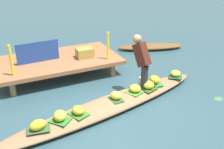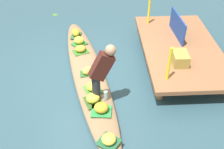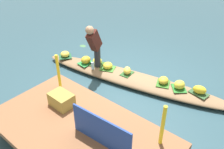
{
  "view_description": "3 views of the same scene",
  "coord_description": "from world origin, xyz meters",
  "px_view_note": "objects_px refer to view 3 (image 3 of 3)",
  "views": [
    {
      "loc": [
        -2.02,
        -4.31,
        3.01
      ],
      "look_at": [
        0.31,
        0.59,
        0.5
      ],
      "focal_mm": 42.0,
      "sensor_mm": 36.0,
      "label": 1
    },
    {
      "loc": [
        4.7,
        0.3,
        3.81
      ],
      "look_at": [
        0.39,
        0.52,
        0.37
      ],
      "focal_mm": 42.02,
      "sensor_mm": 36.0,
      "label": 2
    },
    {
      "loc": [
        -2.8,
        4.09,
        3.38
      ],
      "look_at": [
        0.2,
        0.5,
        0.39
      ],
      "focal_mm": 38.47,
      "sensor_mm": 36.0,
      "label": 3
    }
  ],
  "objects_px": {
    "vendor_boat": "(131,79)",
    "banana_bunch_2": "(86,60)",
    "banana_bunch_1": "(179,85)",
    "banana_bunch_6": "(97,61)",
    "banana_bunch_7": "(200,90)",
    "vendor_person": "(94,44)",
    "banana_bunch_4": "(163,80)",
    "banana_bunch_5": "(65,54)",
    "water_bottle": "(93,66)",
    "market_banner": "(101,131)",
    "banana_bunch_0": "(108,66)",
    "banana_bunch_3": "(127,71)",
    "produce_crate": "(62,100)"
  },
  "relations": [
    {
      "from": "banana_bunch_6",
      "to": "produce_crate",
      "type": "distance_m",
      "value": 2.07
    },
    {
      "from": "banana_bunch_5",
      "to": "water_bottle",
      "type": "relative_size",
      "value": 1.28
    },
    {
      "from": "banana_bunch_0",
      "to": "banana_bunch_3",
      "type": "relative_size",
      "value": 1.07
    },
    {
      "from": "banana_bunch_4",
      "to": "market_banner",
      "type": "height_order",
      "value": "market_banner"
    },
    {
      "from": "banana_bunch_7",
      "to": "banana_bunch_1",
      "type": "bearing_deg",
      "value": 14.59
    },
    {
      "from": "banana_bunch_3",
      "to": "vendor_person",
      "type": "bearing_deg",
      "value": 20.79
    },
    {
      "from": "banana_bunch_1",
      "to": "market_banner",
      "type": "height_order",
      "value": "market_banner"
    },
    {
      "from": "vendor_boat",
      "to": "banana_bunch_5",
      "type": "bearing_deg",
      "value": -0.56
    },
    {
      "from": "water_bottle",
      "to": "market_banner",
      "type": "height_order",
      "value": "market_banner"
    },
    {
      "from": "banana_bunch_2",
      "to": "banana_bunch_6",
      "type": "bearing_deg",
      "value": -150.42
    },
    {
      "from": "vendor_boat",
      "to": "banana_bunch_0",
      "type": "height_order",
      "value": "banana_bunch_0"
    },
    {
      "from": "banana_bunch_7",
      "to": "vendor_person",
      "type": "xyz_separation_m",
      "value": [
        2.48,
        0.66,
        0.59
      ]
    },
    {
      "from": "banana_bunch_3",
      "to": "vendor_person",
      "type": "distance_m",
      "value": 1.03
    },
    {
      "from": "banana_bunch_7",
      "to": "produce_crate",
      "type": "relative_size",
      "value": 0.65
    },
    {
      "from": "banana_bunch_2",
      "to": "market_banner",
      "type": "height_order",
      "value": "market_banner"
    },
    {
      "from": "vendor_boat",
      "to": "banana_bunch_6",
      "type": "xyz_separation_m",
      "value": [
        1.01,
        0.12,
        0.19
      ]
    },
    {
      "from": "banana_bunch_3",
      "to": "banana_bunch_1",
      "type": "bearing_deg",
      "value": -168.78
    },
    {
      "from": "banana_bunch_2",
      "to": "water_bottle",
      "type": "relative_size",
      "value": 1.41
    },
    {
      "from": "banana_bunch_2",
      "to": "banana_bunch_4",
      "type": "xyz_separation_m",
      "value": [
        -2.06,
        -0.47,
        -0.01
      ]
    },
    {
      "from": "banana_bunch_0",
      "to": "banana_bunch_1",
      "type": "height_order",
      "value": "banana_bunch_1"
    },
    {
      "from": "vendor_boat",
      "to": "banana_bunch_2",
      "type": "xyz_separation_m",
      "value": [
        1.28,
        0.28,
        0.2
      ]
    },
    {
      "from": "banana_bunch_1",
      "to": "banana_bunch_7",
      "type": "height_order",
      "value": "banana_bunch_1"
    },
    {
      "from": "banana_bunch_2",
      "to": "water_bottle",
      "type": "bearing_deg",
      "value": 164.61
    },
    {
      "from": "vendor_boat",
      "to": "banana_bunch_5",
      "type": "xyz_separation_m",
      "value": [
        1.99,
        0.39,
        0.18
      ]
    },
    {
      "from": "banana_bunch_5",
      "to": "vendor_person",
      "type": "xyz_separation_m",
      "value": [
        -1.07,
        -0.08,
        0.61
      ]
    },
    {
      "from": "banana_bunch_2",
      "to": "banana_bunch_5",
      "type": "xyz_separation_m",
      "value": [
        0.71,
        0.11,
        -0.02
      ]
    },
    {
      "from": "vendor_boat",
      "to": "produce_crate",
      "type": "xyz_separation_m",
      "value": [
        0.17,
        2.0,
        0.48
      ]
    },
    {
      "from": "banana_bunch_7",
      "to": "water_bottle",
      "type": "xyz_separation_m",
      "value": [
        2.5,
        0.73,
        -0.0
      ]
    },
    {
      "from": "vendor_person",
      "to": "banana_bunch_7",
      "type": "bearing_deg",
      "value": -165.08
    },
    {
      "from": "banana_bunch_1",
      "to": "banana_bunch_6",
      "type": "height_order",
      "value": "banana_bunch_1"
    },
    {
      "from": "banana_bunch_0",
      "to": "banana_bunch_1",
      "type": "distance_m",
      "value": 1.84
    },
    {
      "from": "banana_bunch_7",
      "to": "water_bottle",
      "type": "distance_m",
      "value": 2.61
    },
    {
      "from": "banana_bunch_6",
      "to": "banana_bunch_7",
      "type": "bearing_deg",
      "value": -169.42
    },
    {
      "from": "banana_bunch_1",
      "to": "banana_bunch_2",
      "type": "relative_size",
      "value": 0.94
    },
    {
      "from": "banana_bunch_4",
      "to": "banana_bunch_6",
      "type": "xyz_separation_m",
      "value": [
        1.79,
        0.32,
        0.01
      ]
    },
    {
      "from": "produce_crate",
      "to": "banana_bunch_3",
      "type": "bearing_deg",
      "value": -91.34
    },
    {
      "from": "vendor_boat",
      "to": "vendor_person",
      "type": "xyz_separation_m",
      "value": [
        0.91,
        0.3,
        0.78
      ]
    },
    {
      "from": "banana_bunch_2",
      "to": "produce_crate",
      "type": "distance_m",
      "value": 2.07
    },
    {
      "from": "banana_bunch_2",
      "to": "banana_bunch_3",
      "type": "relative_size",
      "value": 1.12
    },
    {
      "from": "banana_bunch_0",
      "to": "banana_bunch_5",
      "type": "height_order",
      "value": "banana_bunch_0"
    },
    {
      "from": "banana_bunch_1",
      "to": "market_banner",
      "type": "bearing_deg",
      "value": 86.95
    },
    {
      "from": "banana_bunch_1",
      "to": "banana_bunch_4",
      "type": "distance_m",
      "value": 0.38
    },
    {
      "from": "banana_bunch_7",
      "to": "produce_crate",
      "type": "bearing_deg",
      "value": 53.57
    },
    {
      "from": "banana_bunch_0",
      "to": "vendor_person",
      "type": "bearing_deg",
      "value": 36.71
    },
    {
      "from": "banana_bunch_2",
      "to": "banana_bunch_4",
      "type": "height_order",
      "value": "banana_bunch_2"
    },
    {
      "from": "banana_bunch_5",
      "to": "banana_bunch_7",
      "type": "height_order",
      "value": "banana_bunch_7"
    },
    {
      "from": "banana_bunch_7",
      "to": "water_bottle",
      "type": "height_order",
      "value": "same"
    },
    {
      "from": "banana_bunch_0",
      "to": "water_bottle",
      "type": "xyz_separation_m",
      "value": [
        0.28,
        0.26,
        0.01
      ]
    },
    {
      "from": "banana_bunch_3",
      "to": "banana_bunch_4",
      "type": "distance_m",
      "value": 0.92
    },
    {
      "from": "vendor_boat",
      "to": "banana_bunch_4",
      "type": "relative_size",
      "value": 19.31
    }
  ]
}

